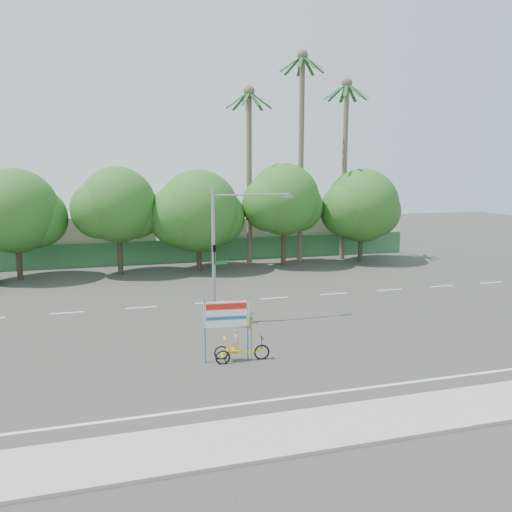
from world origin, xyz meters
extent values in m
plane|color=#33302D|center=(0.00, 0.00, 0.00)|extent=(120.00, 120.00, 0.00)
cube|color=gray|center=(0.00, -7.50, 0.06)|extent=(50.00, 2.40, 0.12)
cube|color=#336B3D|center=(0.00, 21.50, 1.00)|extent=(38.00, 0.08, 2.00)
cube|color=beige|center=(-10.00, 26.00, 2.00)|extent=(12.00, 8.00, 4.00)
cube|color=beige|center=(8.00, 26.00, 1.80)|extent=(14.00, 8.00, 3.60)
cylinder|color=#473828|center=(-14.00, 18.00, 1.76)|extent=(0.40, 0.40, 3.52)
sphere|color=#1C5719|center=(-14.00, 18.00, 4.96)|extent=(6.00, 6.00, 6.00)
sphere|color=#1C5719|center=(-12.65, 18.30, 4.40)|extent=(4.32, 4.32, 4.32)
cylinder|color=#473828|center=(-7.00, 18.00, 1.87)|extent=(0.40, 0.40, 3.74)
sphere|color=#1C5719|center=(-7.00, 18.00, 5.27)|extent=(5.60, 5.60, 5.60)
sphere|color=#1C5719|center=(-5.74, 18.30, 4.68)|extent=(4.03, 4.03, 4.03)
sphere|color=#1C5719|center=(-8.26, 17.75, 4.93)|extent=(4.26, 4.26, 4.26)
cylinder|color=#473828|center=(-1.00, 18.00, 1.65)|extent=(0.40, 0.40, 3.30)
sphere|color=#1C5719|center=(-1.00, 18.00, 4.65)|extent=(6.40, 6.40, 6.40)
sphere|color=#1C5719|center=(0.44, 18.30, 4.12)|extent=(4.61, 4.61, 4.61)
sphere|color=#1C5719|center=(-2.44, 17.75, 4.35)|extent=(4.86, 4.86, 4.86)
cylinder|color=#473828|center=(6.00, 18.00, 1.94)|extent=(0.40, 0.40, 3.87)
sphere|color=#1C5719|center=(6.00, 18.00, 5.46)|extent=(5.80, 5.80, 5.80)
sphere|color=#1C5719|center=(7.30, 18.30, 4.84)|extent=(4.18, 4.18, 4.18)
sphere|color=#1C5719|center=(4.70, 17.75, 5.10)|extent=(4.41, 4.41, 4.41)
cylinder|color=#473828|center=(13.00, 18.00, 1.72)|extent=(0.40, 0.40, 3.43)
sphere|color=#1C5719|center=(13.00, 18.00, 4.84)|extent=(6.20, 6.20, 6.20)
sphere|color=#1C5719|center=(14.39, 18.30, 4.29)|extent=(4.46, 4.46, 4.46)
sphere|color=#1C5719|center=(11.61, 17.75, 4.52)|extent=(4.71, 4.71, 4.71)
cylinder|color=#70604C|center=(8.00, 19.50, 8.50)|extent=(0.44, 0.44, 17.00)
sphere|color=#70604C|center=(8.00, 19.50, 17.00)|extent=(0.90, 0.90, 0.90)
cube|color=#1C4C21|center=(8.94, 19.50, 16.34)|extent=(1.91, 0.28, 1.36)
cube|color=#1C4C21|center=(8.72, 20.11, 16.34)|extent=(1.65, 1.44, 1.36)
cube|color=#1C4C21|center=(8.16, 20.43, 16.34)|extent=(0.61, 1.93, 1.36)
cube|color=#1C4C21|center=(7.53, 20.32, 16.34)|extent=(1.20, 1.80, 1.36)
cube|color=#1C4C21|center=(7.11, 19.82, 16.34)|extent=(1.89, 0.92, 1.36)
cube|color=#1C4C21|center=(7.11, 19.18, 16.34)|extent=(1.89, 0.92, 1.36)
cube|color=#1C4C21|center=(7.53, 18.68, 16.34)|extent=(1.20, 1.80, 1.36)
cube|color=#1C4C21|center=(8.16, 18.57, 16.34)|extent=(0.61, 1.93, 1.36)
cube|color=#1C4C21|center=(8.72, 18.89, 16.34)|extent=(1.65, 1.44, 1.36)
cylinder|color=#70604C|center=(12.00, 19.50, 7.50)|extent=(0.44, 0.44, 15.00)
sphere|color=#70604C|center=(12.00, 19.50, 15.00)|extent=(0.90, 0.90, 0.90)
cube|color=#1C4C21|center=(12.94, 19.50, 14.34)|extent=(1.91, 0.28, 1.36)
cube|color=#1C4C21|center=(12.72, 20.11, 14.34)|extent=(1.65, 1.44, 1.36)
cube|color=#1C4C21|center=(12.16, 20.43, 14.34)|extent=(0.61, 1.93, 1.36)
cube|color=#1C4C21|center=(11.53, 20.32, 14.34)|extent=(1.20, 1.80, 1.36)
cube|color=#1C4C21|center=(11.11, 19.82, 14.34)|extent=(1.89, 0.92, 1.36)
cube|color=#1C4C21|center=(11.11, 19.18, 14.34)|extent=(1.89, 0.92, 1.36)
cube|color=#1C4C21|center=(11.53, 18.68, 14.34)|extent=(1.20, 1.80, 1.36)
cube|color=#1C4C21|center=(12.16, 18.57, 14.34)|extent=(0.61, 1.93, 1.36)
cube|color=#1C4C21|center=(12.72, 18.89, 14.34)|extent=(1.65, 1.44, 1.36)
cylinder|color=#70604C|center=(3.50, 19.50, 7.00)|extent=(0.44, 0.44, 14.00)
sphere|color=#70604C|center=(3.50, 19.50, 14.00)|extent=(0.90, 0.90, 0.90)
cube|color=#1C4C21|center=(4.44, 19.50, 13.34)|extent=(1.91, 0.28, 1.36)
cube|color=#1C4C21|center=(4.22, 20.11, 13.34)|extent=(1.65, 1.44, 1.36)
cube|color=#1C4C21|center=(3.66, 20.43, 13.34)|extent=(0.61, 1.93, 1.36)
cube|color=#1C4C21|center=(3.03, 20.32, 13.34)|extent=(1.20, 1.80, 1.36)
cube|color=#1C4C21|center=(2.61, 19.82, 13.34)|extent=(1.89, 0.92, 1.36)
cube|color=#1C4C21|center=(2.61, 19.18, 13.34)|extent=(1.89, 0.92, 1.36)
cube|color=#1C4C21|center=(3.03, 18.68, 13.34)|extent=(1.20, 1.80, 1.36)
cube|color=#1C4C21|center=(3.66, 18.57, 13.34)|extent=(0.61, 1.93, 1.36)
cube|color=#1C4C21|center=(4.22, 18.89, 13.34)|extent=(1.65, 1.44, 1.36)
cylinder|color=gray|center=(-2.50, 4.00, 0.05)|extent=(1.10, 1.10, 0.10)
cylinder|color=gray|center=(-2.50, 4.00, 3.50)|extent=(0.18, 0.18, 7.00)
cylinder|color=gray|center=(-0.50, 4.00, 6.55)|extent=(4.00, 0.10, 0.10)
cube|color=gray|center=(1.40, 4.00, 6.45)|extent=(0.55, 0.20, 0.12)
imported|color=black|center=(-2.50, 3.78, 3.60)|extent=(0.16, 0.20, 1.00)
cube|color=#14662D|center=(-2.15, 4.00, 3.15)|extent=(0.70, 0.04, 0.18)
torus|color=black|center=(-1.56, -1.46, 0.29)|extent=(0.67, 0.14, 0.66)
torus|color=black|center=(-3.18, -1.02, 0.27)|extent=(0.62, 0.13, 0.62)
torus|color=black|center=(-3.24, -1.56, 0.27)|extent=(0.62, 0.13, 0.62)
cube|color=yellow|center=(-2.39, -1.37, 0.35)|extent=(1.66, 0.23, 0.06)
cube|color=yellow|center=(-3.21, -1.29, 0.29)|extent=(0.12, 0.59, 0.05)
cube|color=yellow|center=(-2.77, -1.33, 0.49)|extent=(0.53, 0.46, 0.06)
cube|color=yellow|center=(-3.04, -1.31, 0.76)|extent=(0.26, 0.43, 0.53)
cylinder|color=black|center=(-1.56, -1.46, 0.68)|extent=(0.03, 0.03, 0.54)
cube|color=black|center=(-1.56, -1.46, 0.95)|extent=(0.08, 0.44, 0.04)
imported|color=#CCB284|center=(-2.63, -1.35, 0.86)|extent=(0.29, 0.41, 1.05)
cylinder|color=#175CAE|center=(-3.89, -1.22, 1.32)|extent=(0.06, 0.06, 2.63)
cylinder|color=#175CAE|center=(-2.14, -1.40, 1.32)|extent=(0.06, 0.06, 2.63)
cube|color=white|center=(-3.02, -1.31, 2.00)|extent=(1.85, 0.24, 1.07)
cube|color=red|center=(-3.02, -1.34, 2.34)|extent=(1.65, 0.18, 0.25)
cube|color=#175CAE|center=(-3.02, -1.34, 1.85)|extent=(1.65, 0.18, 0.14)
cylinder|color=black|center=(-2.00, -1.41, 1.02)|extent=(0.02, 0.02, 2.05)
cube|color=red|center=(-2.34, -1.38, 1.66)|extent=(0.86, 0.11, 0.64)
camera|label=1|loc=(-7.14, -20.43, 7.76)|focal=35.00mm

